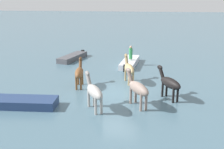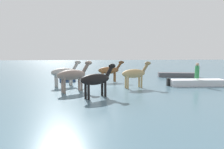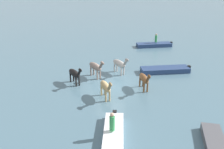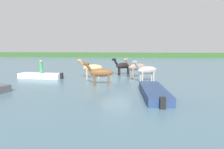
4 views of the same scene
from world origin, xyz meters
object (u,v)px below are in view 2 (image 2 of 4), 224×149
Objects in this scene: horse_pinto_flank at (110,70)px; horse_dark_mare at (73,75)px; horse_mid_herd at (97,79)px; horse_dun_straggler at (135,74)px; horse_lead at (65,72)px; boat_tender_starboard at (177,75)px; boat_dinghy_port at (196,83)px; person_spotter_bow at (197,71)px; boat_launch_far at (68,77)px.

horse_dark_mare is (2.92, 4.10, 0.07)m from horse_pinto_flank.
horse_pinto_flank is at bearing 44.30° from horse_mid_herd.
horse_dun_straggler is 5.33m from horse_lead.
horse_mid_herd is 12.76m from boat_tender_starboard.
horse_dark_mare is at bearing 95.43° from horse_mid_herd.
horse_lead reaches higher than boat_dinghy_port.
horse_mid_herd is 0.92× the size of horse_dun_straggler.
horse_pinto_flank is 7.11m from person_spotter_bow.
horse_lead is at bearing -1.49° from boat_launch_far.
person_spotter_bow is (-9.31, -0.98, 0.04)m from horse_dark_mare.
horse_dun_straggler is 5.12m from boat_dinghy_port.
boat_tender_starboard is at bearing 81.58° from boat_dinghy_port.
boat_launch_far is (10.27, -5.96, 0.01)m from boat_dinghy_port.
horse_dun_straggler reaches higher than boat_dinghy_port.
horse_lead is at bearing 178.69° from boat_dinghy_port.
horse_lead reaches higher than horse_dun_straggler.
person_spotter_bow is at bearing -14.18° from horse_dun_straggler.
horse_lead is 10.25m from boat_dinghy_port.
horse_lead is at bearing 85.99° from horse_mid_herd.
boat_dinghy_port is (-10.13, 1.29, -0.90)m from horse_lead.
horse_lead reaches higher than horse_pinto_flank.
boat_dinghy_port is (-6.42, 3.04, -0.86)m from horse_pinto_flank.
boat_dinghy_port is (-5.04, -0.28, -0.88)m from horse_dun_straggler.
horse_mid_herd is at bearing -153.81° from boat_dinghy_port.
boat_tender_starboard is 3.59× the size of person_spotter_bow.
horse_dun_straggler is 4.38m from horse_dark_mare.
boat_dinghy_port is at bearing 90.63° from boat_tender_starboard.
person_spotter_bow is at bearing 56.19° from boat_launch_far.
horse_dun_straggler is at bearing -75.35° from horse_pinto_flank.
boat_launch_far is (2.33, -8.89, -0.85)m from horse_mid_herd.
horse_dark_mare reaches higher than boat_launch_far.
horse_mid_herd is at bearing -92.98° from horse_lead.
horse_dark_mare is (4.31, 0.78, 0.05)m from horse_dun_straggler.
horse_dark_mare is 12.75m from boat_tender_starboard.
horse_mid_herd reaches higher than boat_tender_starboard.
person_spotter_bow is (0.03, 0.08, 0.96)m from boat_dinghy_port.
horse_dark_mare is (1.40, -1.87, 0.07)m from horse_mid_herd.
boat_tender_starboard is at bearing 85.29° from boat_launch_far.
person_spotter_bow is (-10.10, 1.37, 0.06)m from horse_lead.
horse_dark_mare is at bearing -101.87° from horse_lead.
horse_lead is 0.45× the size of boat_launch_far.
boat_tender_starboard is at bearing -104.50° from person_spotter_bow.
horse_dun_straggler is 5.01m from person_spotter_bow.
horse_mid_herd is 2.34m from horse_dark_mare.
horse_dark_mare is 0.56× the size of boat_tender_starboard.
boat_launch_far is 1.20× the size of boat_tender_starboard.
horse_dun_straggler is at bearing 10.95° from horse_mid_herd.
horse_dark_mare is at bearing -167.58° from boat_dinghy_port.
horse_pinto_flank is at bearing 160.64° from boat_dinghy_port.
boat_launch_far is at bearing 66.27° from horse_dark_mare.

